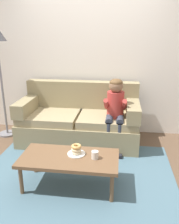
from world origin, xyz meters
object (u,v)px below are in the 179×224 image
(donut, at_px, (76,152))
(mug, at_px, (95,155))
(coffee_table, at_px, (69,160))
(person_child, at_px, (115,108))
(couch, at_px, (80,121))
(toy_controller, at_px, (44,162))

(donut, relative_size, mug, 1.33)
(coffee_table, relative_size, mug, 12.57)
(person_child, bearing_deg, mug, -99.90)
(couch, height_order, donut, couch)
(coffee_table, relative_size, person_child, 1.03)
(donut, bearing_deg, couch, 98.29)
(person_child, height_order, donut, person_child)
(person_child, bearing_deg, coffee_table, -114.42)
(couch, height_order, person_child, person_child)
(mug, distance_m, toy_controller, 0.98)
(mug, bearing_deg, coffee_table, -179.75)
(coffee_table, xyz_separation_m, donut, (0.07, 0.07, 0.07))
(couch, relative_size, donut, 15.97)
(couch, relative_size, coffee_table, 1.69)
(toy_controller, bearing_deg, mug, -0.89)
(person_child, xyz_separation_m, donut, (-0.41, -1.00, -0.25))
(person_child, height_order, toy_controller, person_child)
(coffee_table, distance_m, toy_controller, 0.72)
(couch, distance_m, donut, 1.22)
(mug, xyz_separation_m, toy_controller, (-0.77, 0.44, -0.41))
(couch, distance_m, mug, 1.34)
(coffee_table, height_order, mug, mug)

